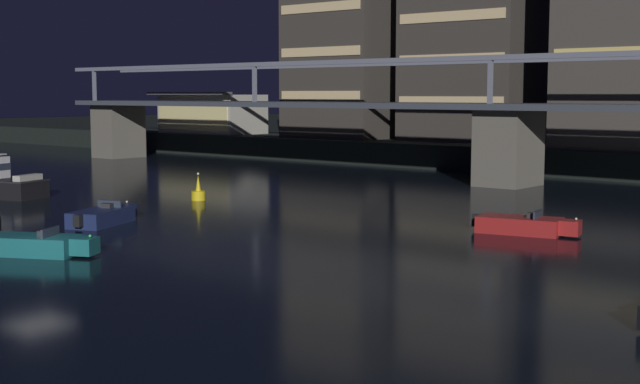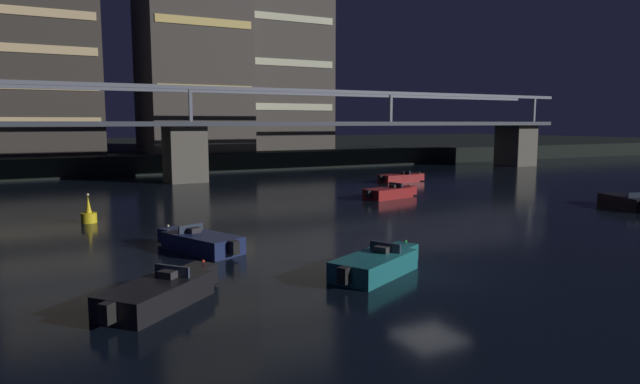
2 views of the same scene
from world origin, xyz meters
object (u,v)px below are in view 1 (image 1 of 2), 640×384
(river_bridge, at_px, (509,124))
(speedboat_near_right, at_px, (37,245))
(tower_west_low, at_px, (349,31))
(waterfront_pavilion, at_px, (211,114))
(tower_west_tall, at_px, (481,39))
(speedboat_mid_left, at_px, (524,225))
(channel_buoy, at_px, (198,193))
(speedboat_far_left, at_px, (103,216))

(river_bridge, bearing_deg, speedboat_near_right, -92.61)
(river_bridge, height_order, speedboat_near_right, river_bridge)
(speedboat_near_right, bearing_deg, tower_west_low, 115.02)
(tower_west_low, height_order, waterfront_pavilion, tower_west_low)
(tower_west_tall, bearing_deg, speedboat_near_right, -79.33)
(tower_west_tall, xyz_separation_m, speedboat_mid_left, (23.33, -36.48, -11.46))
(speedboat_near_right, xyz_separation_m, channel_buoy, (-9.00, 17.27, 0.06))
(speedboat_mid_left, height_order, speedboat_far_left, same)
(waterfront_pavilion, height_order, speedboat_near_right, waterfront_pavilion)
(waterfront_pavilion, xyz_separation_m, speedboat_far_left, (37.21, -42.64, -4.02))
(waterfront_pavilion, relative_size, channel_buoy, 7.05)
(tower_west_tall, distance_m, speedboat_mid_left, 44.79)
(speedboat_far_left, distance_m, channel_buoy, 10.86)
(tower_west_tall, bearing_deg, speedboat_far_left, -83.76)
(speedboat_near_right, distance_m, speedboat_mid_left, 22.34)
(waterfront_pavilion, bearing_deg, river_bridge, -15.14)
(tower_west_tall, distance_m, waterfront_pavilion, 33.22)
(waterfront_pavilion, xyz_separation_m, channel_buoy, (33.30, -32.50, -3.96))
(speedboat_near_right, bearing_deg, speedboat_mid_left, 54.27)
(tower_west_low, height_order, speedboat_near_right, tower_west_low)
(waterfront_pavilion, relative_size, speedboat_near_right, 2.52)
(tower_west_low, bearing_deg, speedboat_far_left, -66.84)
(speedboat_far_left, bearing_deg, speedboat_mid_left, 31.24)
(tower_west_low, relative_size, channel_buoy, 12.65)
(waterfront_pavilion, bearing_deg, tower_west_tall, 8.61)
(waterfront_pavilion, distance_m, speedboat_mid_left, 63.87)
(speedboat_near_right, relative_size, speedboat_mid_left, 0.95)
(waterfront_pavilion, height_order, speedboat_mid_left, waterfront_pavilion)
(speedboat_mid_left, bearing_deg, speedboat_far_left, -148.76)
(river_bridge, xyz_separation_m, channel_buoy, (-10.73, -20.59, -4.07))
(speedboat_near_right, height_order, channel_buoy, channel_buoy)
(speedboat_mid_left, bearing_deg, river_bridge, 119.85)
(river_bridge, height_order, speedboat_far_left, river_bridge)
(channel_buoy, bearing_deg, speedboat_far_left, -68.90)
(speedboat_mid_left, distance_m, channel_buoy, 22.06)
(tower_west_tall, distance_m, speedboat_near_right, 56.74)
(river_bridge, relative_size, tower_west_low, 4.37)
(speedboat_near_right, height_order, speedboat_mid_left, same)
(river_bridge, height_order, speedboat_mid_left, river_bridge)
(speedboat_near_right, relative_size, channel_buoy, 2.80)
(tower_west_tall, xyz_separation_m, speedboat_far_left, (5.19, -47.48, -11.46))
(speedboat_far_left, bearing_deg, river_bridge, 77.48)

